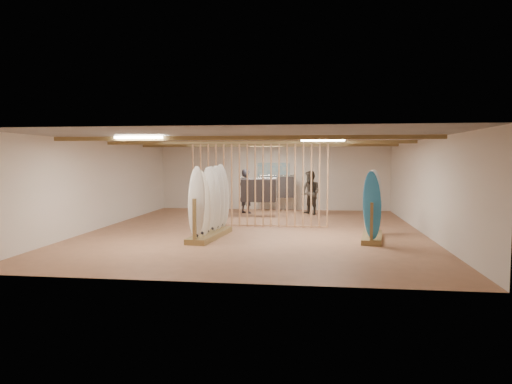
# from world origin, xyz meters

# --- Properties ---
(floor) EXTENTS (12.00, 12.00, 0.00)m
(floor) POSITION_xyz_m (0.00, 0.00, 0.00)
(floor) COLOR #AD7654
(floor) RESTS_ON ground
(ceiling) EXTENTS (12.00, 12.00, 0.00)m
(ceiling) POSITION_xyz_m (0.00, 0.00, 2.80)
(ceiling) COLOR gray
(ceiling) RESTS_ON ground
(wall_back) EXTENTS (12.00, 0.00, 12.00)m
(wall_back) POSITION_xyz_m (0.00, 6.00, 1.40)
(wall_back) COLOR white
(wall_back) RESTS_ON ground
(wall_front) EXTENTS (12.00, 0.00, 12.00)m
(wall_front) POSITION_xyz_m (0.00, -6.00, 1.40)
(wall_front) COLOR white
(wall_front) RESTS_ON ground
(wall_left) EXTENTS (0.00, 12.00, 12.00)m
(wall_left) POSITION_xyz_m (-5.00, 0.00, 1.40)
(wall_left) COLOR white
(wall_left) RESTS_ON ground
(wall_right) EXTENTS (0.00, 12.00, 12.00)m
(wall_right) POSITION_xyz_m (5.00, 0.00, 1.40)
(wall_right) COLOR white
(wall_right) RESTS_ON ground
(ceiling_slats) EXTENTS (9.50, 6.12, 0.10)m
(ceiling_slats) POSITION_xyz_m (0.00, 0.00, 2.72)
(ceiling_slats) COLOR olive
(ceiling_slats) RESTS_ON ground
(light_panels) EXTENTS (1.20, 0.35, 0.06)m
(light_panels) POSITION_xyz_m (0.00, 0.00, 2.74)
(light_panels) COLOR white
(light_panels) RESTS_ON ground
(bamboo_partition) EXTENTS (4.45, 0.05, 2.78)m
(bamboo_partition) POSITION_xyz_m (0.00, 0.80, 1.40)
(bamboo_partition) COLOR tan
(bamboo_partition) RESTS_ON ground
(poster) EXTENTS (1.40, 0.03, 0.90)m
(poster) POSITION_xyz_m (0.00, 5.98, 1.60)
(poster) COLOR teal
(poster) RESTS_ON ground
(rack_left) EXTENTS (0.83, 2.54, 2.01)m
(rack_left) POSITION_xyz_m (-1.12, -1.41, 0.69)
(rack_left) COLOR olive
(rack_left) RESTS_ON floor
(rack_right) EXTENTS (0.78, 1.99, 1.85)m
(rack_right) POSITION_xyz_m (3.37, -1.18, 0.63)
(rack_right) COLOR olive
(rack_right) RESTS_ON floor
(clothing_rack_a) EXTENTS (1.43, 0.38, 1.53)m
(clothing_rack_a) POSITION_xyz_m (-0.36, 3.56, 0.99)
(clothing_rack_a) COLOR silver
(clothing_rack_a) RESTS_ON floor
(clothing_rack_b) EXTENTS (1.45, 0.62, 1.57)m
(clothing_rack_b) POSITION_xyz_m (0.22, 5.40, 1.02)
(clothing_rack_b) COLOR silver
(clothing_rack_b) RESTS_ON floor
(shopper_a) EXTENTS (0.90, 0.83, 2.05)m
(shopper_a) POSITION_xyz_m (-0.98, 4.44, 1.03)
(shopper_a) COLOR #282830
(shopper_a) RESTS_ON floor
(shopper_b) EXTENTS (1.20, 1.20, 1.98)m
(shopper_b) POSITION_xyz_m (1.63, 4.34, 0.99)
(shopper_b) COLOR #3A332C
(shopper_b) RESTS_ON floor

